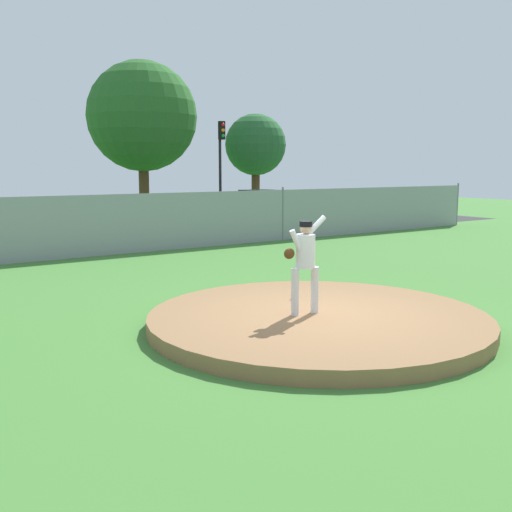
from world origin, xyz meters
TOP-DOWN VIEW (x-y plane):
  - ground_plane at (0.00, 6.00)m, footprint 80.00×80.00m
  - asphalt_strip at (0.00, 14.50)m, footprint 44.00×7.00m
  - pitchers_mound at (0.00, 0.00)m, footprint 5.73×5.73m
  - pitcher_youth at (-0.23, 0.08)m, footprint 0.81×0.32m
  - baseball at (0.28, 1.05)m, footprint 0.07×0.07m
  - chainlink_fence at (0.00, 10.00)m, footprint 34.53×0.07m
  - parked_car_burgundy at (9.33, 14.44)m, footprint 1.81×4.12m
  - parked_car_white at (2.27, 14.62)m, footprint 2.00×4.52m
  - parked_car_teal at (-1.49, 14.21)m, footprint 2.09×4.67m
  - parked_car_slate at (5.18, 14.62)m, footprint 2.11×4.71m
  - traffic_cone_orange at (0.55, 17.54)m, footprint 0.40×0.40m
  - traffic_light_far at (9.26, 18.21)m, footprint 0.28×0.46m
  - tree_leaning_west at (7.34, 23.31)m, footprint 6.00×6.00m
  - tree_bushy_near at (14.01, 21.99)m, footprint 3.64×3.64m

SIDE VIEW (x-z plane):
  - ground_plane at x=0.00m, z-range 0.00..0.00m
  - asphalt_strip at x=0.00m, z-range 0.00..0.01m
  - pitchers_mound at x=0.00m, z-range 0.00..0.24m
  - traffic_cone_orange at x=0.55m, z-range -0.01..0.54m
  - baseball at x=0.28m, z-range 0.24..0.31m
  - parked_car_white at x=2.27m, z-range -0.03..1.52m
  - parked_car_slate at x=5.18m, z-range -0.02..1.54m
  - parked_car_teal at x=-1.49m, z-range -0.03..1.58m
  - parked_car_burgundy at x=9.33m, z-range -0.04..1.64m
  - chainlink_fence at x=0.00m, z-range -0.05..1.92m
  - pitcher_youth at x=-0.23m, z-range 0.38..2.03m
  - traffic_light_far at x=9.26m, z-range 0.90..5.87m
  - tree_bushy_near at x=14.01m, z-range 1.08..6.95m
  - tree_leaning_west at x=7.34m, z-range 1.22..9.68m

